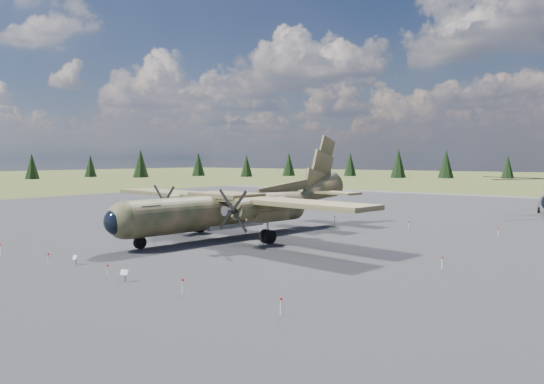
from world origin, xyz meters
The scene contains 7 objects.
ground centered at (0.00, 0.00, 0.00)m, with size 500.00×500.00×0.00m, color #4C5325.
apron centered at (0.00, 10.00, 0.00)m, with size 120.00×120.00×0.04m, color #5B5A5F.
transport_plane centered at (-2.70, 3.26, 2.79)m, with size 29.55×26.64×9.72m.
info_placard_left centered at (-2.99, -12.26, 0.44)m, with size 0.43×0.21×0.66m.
info_placard_right centered at (3.29, -13.34, 0.46)m, with size 0.48×0.33×0.70m.
barrier_fence centered at (-0.46, -0.08, 0.51)m, with size 33.12×29.62×0.85m.
treeline centered at (0.53, -7.85, 4.81)m, with size 332.87×329.27×10.98m.
Camera 1 is at (26.96, -31.86, 6.86)m, focal length 35.00 mm.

